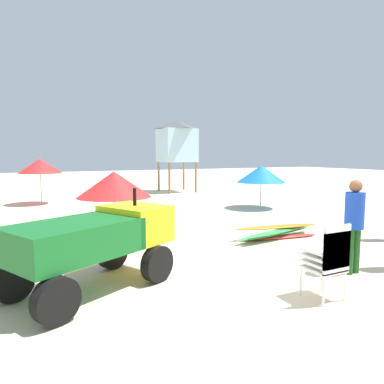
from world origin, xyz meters
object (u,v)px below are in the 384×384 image
lifeguard_near_center (354,220)px  beach_umbrella_far (261,174)px  lifeguard_tower (177,141)px  beach_umbrella_left (40,166)px  beach_umbrella_mid (114,184)px  surfboard_pile (277,232)px  stacked_plastic_chairs (329,256)px  utility_cart (97,239)px

lifeguard_near_center → beach_umbrella_far: size_ratio=0.88×
lifeguard_tower → beach_umbrella_left: bearing=-165.3°
lifeguard_near_center → beach_umbrella_mid: 5.88m
lifeguard_near_center → lifeguard_tower: bearing=78.6°
surfboard_pile → beach_umbrella_far: bearing=57.0°
lifeguard_near_center → beach_umbrella_mid: (-2.88, 5.12, 0.34)m
beach_umbrella_left → surfboard_pile: bearing=-62.3°
stacked_plastic_chairs → beach_umbrella_left: beach_umbrella_left is taller
stacked_plastic_chairs → beach_umbrella_left: bearing=103.6°
beach_umbrella_left → beach_umbrella_mid: (1.43, -6.63, -0.32)m
lifeguard_near_center → lifeguard_tower: (2.75, 13.59, 1.86)m
utility_cart → beach_umbrella_mid: 4.05m
utility_cart → beach_umbrella_left: 10.49m
surfboard_pile → beach_umbrella_left: beach_umbrella_left is taller
beach_umbrella_mid → lifeguard_near_center: bearing=-60.7°
lifeguard_tower → beach_umbrella_left: (-7.06, -1.85, -1.20)m
surfboard_pile → lifeguard_near_center: lifeguard_near_center is taller
lifeguard_tower → beach_umbrella_far: 7.06m
lifeguard_near_center → beach_umbrella_far: beach_umbrella_far is taller
beach_umbrella_left → beach_umbrella_mid: beach_umbrella_left is taller
stacked_plastic_chairs → lifeguard_near_center: 1.48m
surfboard_pile → lifeguard_near_center: bearing=-101.4°
surfboard_pile → lifeguard_near_center: (-0.51, -2.56, 0.78)m
stacked_plastic_chairs → lifeguard_tower: lifeguard_tower is taller
beach_umbrella_far → beach_umbrella_mid: bearing=-165.4°
beach_umbrella_left → beach_umbrella_mid: bearing=-77.8°
utility_cart → lifeguard_tower: (6.86, 12.31, 2.01)m
stacked_plastic_chairs → surfboard_pile: bearing=60.5°
lifeguard_tower → beach_umbrella_mid: size_ratio=1.99×
lifeguard_near_center → beach_umbrella_mid: lifeguard_near_center is taller
beach_umbrella_left → beach_umbrella_far: (7.51, -5.04, -0.27)m
stacked_plastic_chairs → beach_umbrella_mid: beach_umbrella_mid is taller
lifeguard_near_center → lifeguard_tower: lifeguard_tower is taller
utility_cart → beach_umbrella_far: 9.12m
lifeguard_tower → beach_umbrella_left: lifeguard_tower is taller
beach_umbrella_mid → lifeguard_tower: bearing=56.4°
surfboard_pile → beach_umbrella_mid: size_ratio=1.32×
utility_cart → lifeguard_near_center: (4.11, -1.29, 0.15)m
lifeguard_tower → beach_umbrella_far: size_ratio=2.10×
surfboard_pile → beach_umbrella_far: size_ratio=1.39×
surfboard_pile → utility_cart: bearing=-164.6°
surfboard_pile → beach_umbrella_mid: (-3.39, 2.55, 1.12)m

